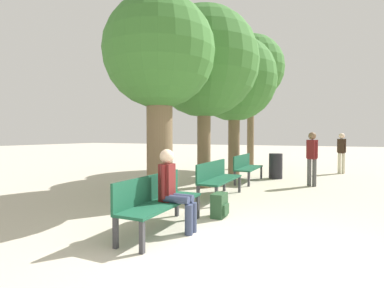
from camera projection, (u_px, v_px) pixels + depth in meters
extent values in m
plane|color=beige|center=(250.00, 257.00, 3.68)|extent=(80.00, 80.00, 0.00)
cube|color=#195138|center=(163.00, 203.00, 4.66)|extent=(0.51, 1.83, 0.04)
cube|color=#195138|center=(150.00, 188.00, 4.75)|extent=(0.04, 1.83, 0.40)
cube|color=#38383D|center=(142.00, 237.00, 3.79)|extent=(0.06, 0.06, 0.42)
cube|color=#38383D|center=(197.00, 207.00, 5.37)|extent=(0.06, 0.06, 0.42)
cube|color=#38383D|center=(116.00, 233.00, 3.97)|extent=(0.06, 0.06, 0.42)
cube|color=#38383D|center=(177.00, 205.00, 5.54)|extent=(0.06, 0.06, 0.42)
cube|color=#195138|center=(221.00, 180.00, 7.13)|extent=(0.51, 1.83, 0.04)
cube|color=#195138|center=(212.00, 170.00, 7.22)|extent=(0.04, 1.83, 0.40)
cube|color=#38383D|center=(216.00, 197.00, 6.26)|extent=(0.06, 0.06, 0.42)
cube|color=#38383D|center=(239.00, 184.00, 7.84)|extent=(0.06, 0.06, 0.42)
cube|color=#38383D|center=(198.00, 195.00, 6.44)|extent=(0.06, 0.06, 0.42)
cube|color=#38383D|center=(224.00, 183.00, 8.02)|extent=(0.06, 0.06, 0.42)
cube|color=#195138|center=(249.00, 168.00, 9.61)|extent=(0.51, 1.83, 0.04)
cube|color=#195138|center=(242.00, 161.00, 9.70)|extent=(0.04, 1.83, 0.40)
cube|color=#38383D|center=(249.00, 179.00, 8.73)|extent=(0.06, 0.06, 0.42)
cube|color=#38383D|center=(261.00, 173.00, 10.31)|extent=(0.06, 0.06, 0.42)
cube|color=#38383D|center=(235.00, 178.00, 8.91)|extent=(0.06, 0.06, 0.42)
cube|color=#38383D|center=(249.00, 172.00, 10.49)|extent=(0.06, 0.06, 0.42)
cylinder|color=brown|center=(160.00, 144.00, 6.35)|extent=(0.55, 0.55, 2.61)
sphere|color=#38702D|center=(159.00, 52.00, 6.29)|extent=(2.35, 2.35, 2.35)
cylinder|color=brown|center=(204.00, 140.00, 8.56)|extent=(0.38, 0.38, 2.72)
sphere|color=#38702D|center=(204.00, 62.00, 8.49)|extent=(3.11, 3.11, 3.11)
cylinder|color=brown|center=(234.00, 139.00, 11.22)|extent=(0.43, 0.43, 2.74)
sphere|color=#38702D|center=(234.00, 79.00, 11.15)|extent=(3.16, 3.16, 3.16)
cylinder|color=brown|center=(251.00, 127.00, 13.53)|extent=(0.31, 0.31, 3.71)
sphere|color=#38702D|center=(251.00, 68.00, 13.45)|extent=(2.97, 2.97, 2.97)
cylinder|color=#384260|center=(176.00, 199.00, 4.57)|extent=(0.42, 0.12, 0.12)
cylinder|color=#384260|center=(189.00, 220.00, 4.50)|extent=(0.12, 0.12, 0.46)
cylinder|color=#384260|center=(181.00, 197.00, 4.71)|extent=(0.42, 0.12, 0.12)
cylinder|color=#384260|center=(193.00, 217.00, 4.63)|extent=(0.12, 0.12, 0.46)
cube|color=maroon|center=(167.00, 182.00, 4.72)|extent=(0.19, 0.23, 0.59)
cylinder|color=maroon|center=(163.00, 182.00, 4.61)|extent=(0.09, 0.09, 0.53)
cylinder|color=maroon|center=(171.00, 180.00, 4.83)|extent=(0.09, 0.09, 0.53)
sphere|color=beige|center=(167.00, 156.00, 4.71)|extent=(0.23, 0.23, 0.23)
cube|color=#284C2D|center=(219.00, 205.00, 5.47)|extent=(0.22, 0.37, 0.44)
cube|color=#284C2D|center=(226.00, 209.00, 5.42)|extent=(0.04, 0.26, 0.19)
cylinder|color=beige|center=(339.00, 163.00, 11.70)|extent=(0.12, 0.12, 0.79)
cylinder|color=beige|center=(343.00, 163.00, 11.64)|extent=(0.12, 0.12, 0.79)
cube|color=black|center=(342.00, 146.00, 11.65)|extent=(0.26, 0.23, 0.56)
cylinder|color=black|center=(338.00, 146.00, 11.70)|extent=(0.08, 0.08, 0.53)
cylinder|color=black|center=(345.00, 146.00, 11.60)|extent=(0.08, 0.08, 0.53)
sphere|color=beige|center=(342.00, 136.00, 11.63)|extent=(0.21, 0.21, 0.21)
cylinder|color=#4C4C4C|center=(309.00, 173.00, 8.79)|extent=(0.12, 0.12, 0.80)
cylinder|color=#4C4C4C|center=(314.00, 173.00, 8.73)|extent=(0.12, 0.12, 0.80)
cube|color=maroon|center=(312.00, 149.00, 8.74)|extent=(0.27, 0.26, 0.57)
cylinder|color=maroon|center=(308.00, 149.00, 8.79)|extent=(0.08, 0.08, 0.54)
cylinder|color=maroon|center=(316.00, 149.00, 8.69)|extent=(0.08, 0.08, 0.54)
sphere|color=brown|center=(312.00, 136.00, 8.73)|extent=(0.22, 0.22, 0.22)
cylinder|color=#232328|center=(276.00, 166.00, 10.34)|extent=(0.46, 0.46, 0.86)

